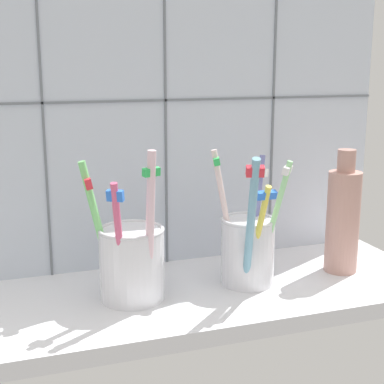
# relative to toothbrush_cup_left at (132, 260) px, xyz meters

# --- Properties ---
(counter_slab) EXTENTS (0.64, 0.22, 0.02)m
(counter_slab) POSITION_rel_toothbrush_cup_left_xyz_m (0.08, 0.00, -0.06)
(counter_slab) COLOR silver
(counter_slab) RESTS_ON ground
(tile_wall_back) EXTENTS (0.64, 0.02, 0.45)m
(tile_wall_back) POSITION_rel_toothbrush_cup_left_xyz_m (0.08, 0.12, 0.16)
(tile_wall_back) COLOR silver
(tile_wall_back) RESTS_ON ground
(toothbrush_cup_left) EXTENTS (0.10, 0.09, 0.19)m
(toothbrush_cup_left) POSITION_rel_toothbrush_cup_left_xyz_m (0.00, 0.00, 0.00)
(toothbrush_cup_left) COLOR white
(toothbrush_cup_left) RESTS_ON counter_slab
(toothbrush_cup_right) EXTENTS (0.09, 0.12, 0.18)m
(toothbrush_cup_right) POSITION_rel_toothbrush_cup_left_xyz_m (0.15, -0.00, 0.00)
(toothbrush_cup_right) COLOR white
(toothbrush_cup_right) RESTS_ON counter_slab
(ceramic_vase) EXTENTS (0.04, 0.04, 0.17)m
(ceramic_vase) POSITION_rel_toothbrush_cup_left_xyz_m (0.29, 0.00, 0.02)
(ceramic_vase) COLOR tan
(ceramic_vase) RESTS_ON counter_slab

